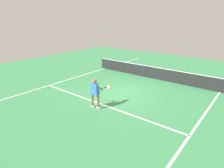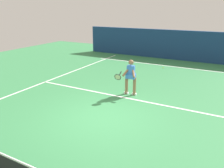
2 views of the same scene
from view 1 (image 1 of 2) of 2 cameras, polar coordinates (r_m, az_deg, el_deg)
The scene contains 6 objects.
ground_plane at distance 11.59m, azimuth 2.98°, elevation -2.72°, with size 28.06×28.06×0.00m, color #38844C.
service_line_marking at distance 10.18m, azimuth -3.53°, elevation -5.96°, with size 9.32×0.10×0.01m, color white.
sideline_left_marking at distance 14.62m, azimuth -12.01°, elevation 1.62°, with size 0.10×19.58×0.01m, color white.
sideline_right_marking at distance 9.91m, azimuth 25.70°, elevation -8.75°, with size 0.10×19.58×0.01m, color white.
court_net at distance 14.57m, azimuth 11.85°, elevation 3.45°, with size 10.00×0.08×0.99m.
tennis_player at distance 9.48m, azimuth -5.00°, elevation -2.41°, with size 0.73×1.00×1.55m.
Camera 1 is at (6.21, -8.77, 4.34)m, focal length 30.44 mm.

